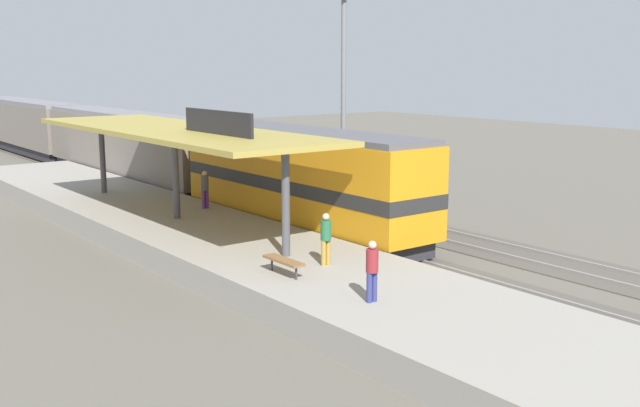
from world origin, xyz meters
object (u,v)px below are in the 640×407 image
Objects in this scene: person_waiting at (326,236)px; freight_car at (267,160)px; platform_bench at (284,261)px; person_boarding at (205,188)px; passenger_carriage_front at (128,146)px; light_mast at (344,44)px; locomotive at (300,180)px; passenger_carriage_rear at (26,125)px; person_walking at (372,268)px.

freight_car is at bearing 62.11° from person_waiting.
person_boarding is (3.39, 11.01, 0.51)m from platform_bench.
platform_bench is at bearing -122.13° from freight_car.
person_waiting is (-8.88, -16.77, -0.12)m from freight_car.
light_mast is (7.80, -11.43, 6.08)m from passenger_carriage_front.
locomotive is (6.00, 7.36, 1.07)m from platform_bench.
passenger_carriage_rear reaches higher than person_boarding.
passenger_carriage_front is at bearing 76.69° from platform_bench.
platform_bench is at bearing -176.53° from person_waiting.
passenger_carriage_rear reaches higher than platform_bench.
light_mast is 19.49m from person_waiting.
light_mast is (7.80, 6.57, 5.99)m from locomotive.
passenger_carriage_front is 11.70× the size of person_waiting.
person_walking is at bearing -101.58° from person_boarding.
person_walking is 1.00× the size of person_boarding.
light_mast is at bearing 40.11° from locomotive.
passenger_carriage_front is 20.80m from passenger_carriage_rear.
person_waiting is 3.97m from person_walking.
passenger_carriage_rear is 33.71m from light_mast.
locomotive is 1.23× the size of light_mast.
passenger_carriage_rear is at bearing 83.57° from person_walking.
passenger_carriage_front is 14.59m from person_boarding.
person_walking is (-13.41, -17.57, -6.54)m from light_mast.
freight_car is at bearing -81.07° from passenger_carriage_rear.
light_mast is 6.84× the size of person_walking.
freight_car is 1.03× the size of light_mast.
platform_bench is 0.99× the size of person_waiting.
light_mast reaches higher than passenger_carriage_rear.
person_boarding is at bearing -94.25° from passenger_carriage_rear.
person_boarding is (-10.41, -2.92, -6.54)m from light_mast.
freight_car is at bearing 137.39° from light_mast.
locomotive is 0.72× the size of passenger_carriage_rear.
passenger_carriage_rear is at bearing 82.59° from platform_bench.
person_waiting is at bearing -117.89° from freight_car.
person_boarding is at bearing 81.34° from person_waiting.
passenger_carriage_front is at bearing 124.31° from light_mast.
platform_bench is 1.80m from person_waiting.
person_boarding is at bearing 78.42° from person_walking.
platform_bench is 0.14× the size of freight_car.
locomotive is 8.44× the size of person_waiting.
person_walking reaches higher than platform_bench.
person_walking is at bearing -116.48° from freight_car.
locomotive reaches higher than passenger_carriage_front.
person_waiting is (-12.08, -13.83, -6.54)m from light_mast.
freight_car is (4.60, -29.29, -0.34)m from passenger_carriage_rear.
person_waiting is at bearing -95.30° from passenger_carriage_rear.
person_waiting and person_boarding have the same top height.
light_mast is 6.84× the size of person_boarding.
passenger_carriage_front reaches higher than freight_car.
person_waiting is at bearing 70.29° from person_walking.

